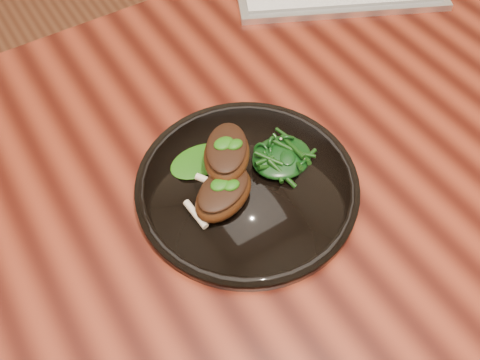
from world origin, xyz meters
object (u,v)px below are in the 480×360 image
Objects in this scene: plate at (247,186)px; greens_heap at (282,155)px; desk at (260,179)px; lamb_chop_front at (223,193)px.

greens_heap is (0.06, 0.01, 0.02)m from plate.
greens_heap reaches higher than desk.
lamb_chop_front is (-0.04, -0.01, 0.03)m from plate.
greens_heap is (-0.00, -0.05, 0.11)m from desk.
lamb_chop_front is 1.29× the size of greens_heap.
desk is 0.12m from greens_heap.
lamb_chop_front reaches higher than greens_heap.
greens_heap reaches higher than plate.
lamb_chop_front is 0.10m from greens_heap.
plate is 0.05m from lamb_chop_front.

